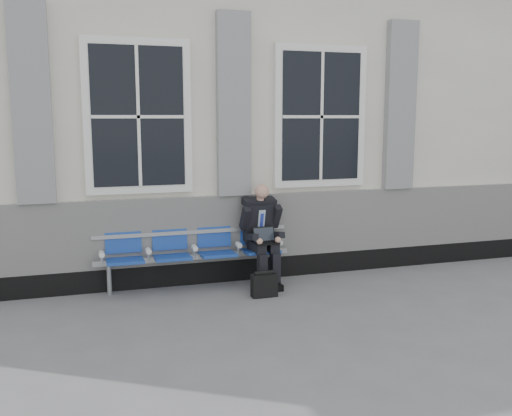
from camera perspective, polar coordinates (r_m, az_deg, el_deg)
name	(u,v)px	position (r m, az deg, el deg)	size (l,w,h in m)	color
ground	(339,307)	(6.99, 8.26, -9.76)	(70.00, 70.00, 0.00)	slate
station_building	(253,118)	(9.85, -0.32, 8.95)	(14.40, 4.40, 4.49)	silver
bench	(194,246)	(7.60, -6.26, -3.85)	(2.60, 0.47, 0.91)	#9EA0A3
businessman	(262,230)	(7.66, 0.57, -2.22)	(0.55, 0.74, 1.37)	black
briefcase	(264,285)	(7.25, 0.82, -7.69)	(0.33, 0.14, 0.33)	black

